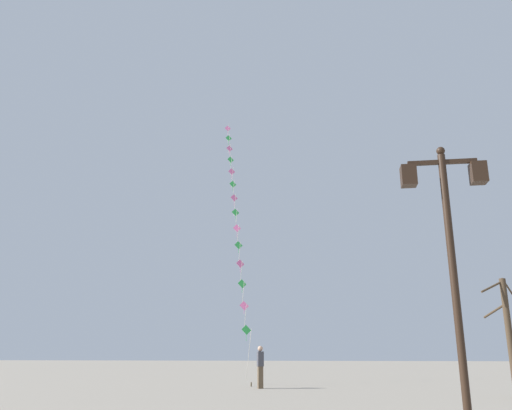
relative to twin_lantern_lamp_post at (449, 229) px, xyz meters
The scene contains 5 objects.
ground_plane 13.48m from the twin_lantern_lamp_post, 104.53° to the left, with size 160.00×160.00×0.00m, color gray.
twin_lantern_lamp_post is the anchor object (origin of this frame).
kite_train 23.52m from the twin_lantern_lamp_post, 110.25° to the left, with size 4.16×13.34×18.73m.
kite_flyer 14.19m from the twin_lantern_lamp_post, 111.92° to the left, with size 0.34×0.63×1.71m.
bare_tree 10.12m from the twin_lantern_lamp_post, 68.23° to the left, with size 1.56×1.15×3.93m.
Camera 1 is at (1.03, -2.29, 1.42)m, focal length 36.55 mm.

